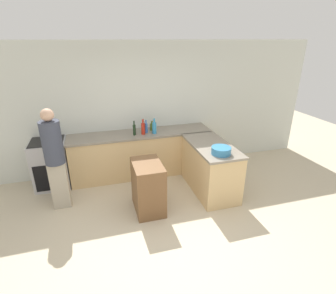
{
  "coord_description": "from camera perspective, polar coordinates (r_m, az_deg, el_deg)",
  "views": [
    {
      "loc": [
        -0.87,
        -3.01,
        2.72
      ],
      "look_at": [
        0.29,
        1.01,
        0.98
      ],
      "focal_mm": 28.0,
      "sensor_mm": 36.0,
      "label": 1
    }
  ],
  "objects": [
    {
      "name": "ground_plane",
      "position": [
        4.15,
        -0.01,
        -18.37
      ],
      "size": [
        14.0,
        14.0,
        0.0
      ],
      "primitive_type": "plane",
      "color": "beige"
    },
    {
      "name": "wall_back",
      "position": [
        5.6,
        -6.75,
        8.26
      ],
      "size": [
        8.0,
        0.06,
        2.7
      ],
      "color": "silver",
      "rests_on": "ground_plane"
    },
    {
      "name": "counter_back",
      "position": [
        5.57,
        -5.74,
        -1.4
      ],
      "size": [
        2.93,
        0.65,
        0.93
      ],
      "color": "#D6B27A",
      "rests_on": "ground_plane"
    },
    {
      "name": "counter_peninsula",
      "position": [
        5.02,
        9.11,
        -4.39
      ],
      "size": [
        0.69,
        1.4,
        0.93
      ],
      "color": "#D6B27A",
      "rests_on": "ground_plane"
    },
    {
      "name": "range_oven",
      "position": [
        5.57,
        -24.14,
        -3.34
      ],
      "size": [
        0.64,
        0.63,
        0.94
      ],
      "color": "#ADADB2",
      "rests_on": "ground_plane"
    },
    {
      "name": "island_table",
      "position": [
        4.43,
        -4.37,
        -8.66
      ],
      "size": [
        0.46,
        0.7,
        0.86
      ],
      "color": "brown",
      "rests_on": "ground_plane"
    },
    {
      "name": "mixing_bowl",
      "position": [
        4.44,
        11.48,
        -0.78
      ],
      "size": [
        0.33,
        0.33,
        0.12
      ],
      "color": "teal",
      "rests_on": "counter_peninsula"
    },
    {
      "name": "dish_soap_bottle",
      "position": [
        5.3,
        -2.99,
        4.25
      ],
      "size": [
        0.08,
        0.08,
        0.31
      ],
      "color": "#338CBF",
      "rests_on": "counter_back"
    },
    {
      "name": "water_bottle_blue",
      "position": [
        5.36,
        -4.79,
        4.23
      ],
      "size": [
        0.06,
        0.06,
        0.27
      ],
      "color": "#386BB7",
      "rests_on": "counter_back"
    },
    {
      "name": "wine_bottle_dark",
      "position": [
        5.24,
        -7.34,
        3.8
      ],
      "size": [
        0.06,
        0.06,
        0.29
      ],
      "color": "black",
      "rests_on": "counter_back"
    },
    {
      "name": "hot_sauce_bottle",
      "position": [
        5.26,
        -5.44,
        4.06
      ],
      "size": [
        0.08,
        0.08,
        0.31
      ],
      "color": "red",
      "rests_on": "counter_back"
    },
    {
      "name": "olive_oil_bottle",
      "position": [
        5.5,
        -3.49,
        4.45
      ],
      "size": [
        0.09,
        0.09,
        0.2
      ],
      "color": "#475B1E",
      "rests_on": "counter_back"
    },
    {
      "name": "person_by_range",
      "position": [
        4.62,
        -23.45,
        -1.85
      ],
      "size": [
        0.31,
        0.31,
        1.74
      ],
      "color": "#ADA38E",
      "rests_on": "ground_plane"
    }
  ]
}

